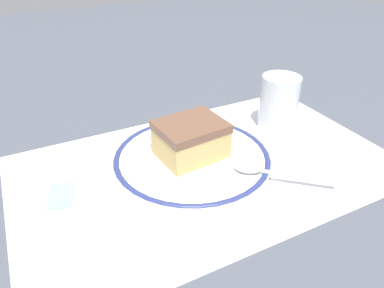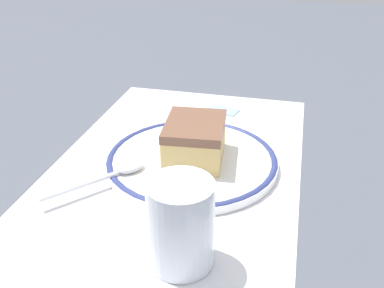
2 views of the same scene
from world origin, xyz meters
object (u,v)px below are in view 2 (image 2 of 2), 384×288
at_px(plate, 192,160).
at_px(spoon, 117,172).
at_px(cake_slice, 195,140).
at_px(sugar_packet, 223,109).
at_px(cup, 181,229).

height_order(plate, spoon, spoon).
bearing_deg(plate, cake_slice, 90.70).
bearing_deg(sugar_packet, plate, -2.75).
bearing_deg(spoon, plate, 129.10).
distance_m(plate, cup, 0.18).
distance_m(spoon, cup, 0.16).
distance_m(cake_slice, cup, 0.18).
relative_size(cake_slice, cup, 1.10).
relative_size(spoon, cup, 1.26).
height_order(spoon, sugar_packet, spoon).
distance_m(plate, cake_slice, 0.03).
relative_size(plate, sugar_packet, 4.46).
bearing_deg(plate, sugar_packet, 177.25).
relative_size(cake_slice, sugar_packet, 1.93).
bearing_deg(cake_slice, plate, -89.30).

